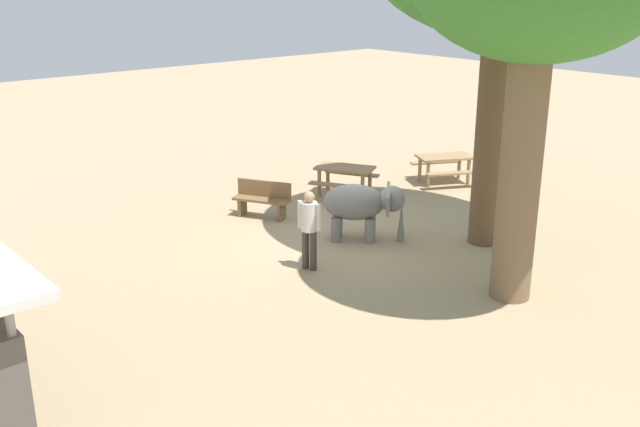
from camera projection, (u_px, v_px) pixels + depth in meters
ground_plane at (354, 237)px, 16.07m from camera, size 60.00×60.00×0.00m
elephant at (362, 205)px, 15.68m from camera, size 1.72×1.70×1.27m
person_handler at (309, 224)px, 14.04m from camera, size 0.48×0.32×1.62m
wooden_bench at (263, 198)px, 17.27m from camera, size 1.42×1.02×0.88m
picnic_table_near at (444, 163)px, 20.06m from camera, size 2.01×2.02×0.78m
picnic_table_far at (345, 174)px, 18.92m from camera, size 2.02×2.01×0.78m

